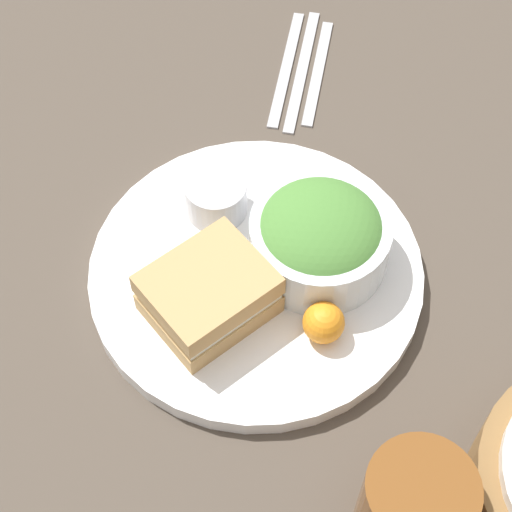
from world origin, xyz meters
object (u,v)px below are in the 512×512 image
Objects in this scene: salad_bowl at (320,237)px; dressing_cup at (216,197)px; plate at (256,273)px; fork at (286,67)px; knife at (302,69)px; drink_glass at (413,510)px; spoon at (318,71)px; sandwich at (209,294)px.

salad_bowl reaches higher than dressing_cup.
salad_bowl reaches higher than plate.
knife is (-0.01, 0.02, 0.00)m from fork.
drink_glass reaches higher than salad_bowl.
dressing_cup reaches higher than plate.
salad_bowl is 0.27m from spoon.
salad_bowl is at bearing 138.71° from plate.
dressing_cup is at bearing -113.53° from plate.
salad_bowl is 2.16× the size of dressing_cup.
dressing_cup is 0.23m from spoon.
sandwich is 2.03× the size of dressing_cup.
drink_glass is at bearing 76.76° from sandwich.
plate is at bearing -116.48° from drink_glass.
spoon is at bearing -90.00° from knife.
dressing_cup is (0.01, -0.11, -0.01)m from salad_bowl.
spoon is at bearing -137.55° from drink_glass.
plate is at bearing 66.47° from dressing_cup.
sandwich reaches higher than dressing_cup.
drink_glass reaches higher than knife.
knife is at bearing -90.00° from fork.
spoon is at bearing -145.45° from salad_bowl.
fork is (-0.24, -0.14, -0.01)m from plate.
plate is 2.58× the size of sandwich.
plate reaches higher than knife.
fork is (-0.30, -0.14, -0.04)m from sandwich.
knife and spoon have the same top height.
dressing_cup is at bearing 171.76° from fork.
salad_bowl is at bearing -164.33° from fork.
dressing_cup is (-0.09, -0.07, -0.01)m from sandwich.
plate is 3.01× the size of drink_glass.
drink_glass is at bearing -164.04° from spoon.
spoon is at bearing -157.17° from plate.
drink_glass is (0.15, 0.31, 0.01)m from dressing_cup.
sandwich is 0.66× the size of fork.
sandwich is at bearing -23.40° from salad_bowl.
sandwich reaches higher than plate.
sandwich is at bearing 177.47° from fork.
salad_bowl reaches higher than fork.
fork is (-0.36, -0.38, -0.05)m from drink_glass.
plate is at bearing 176.34° from spoon.
drink_glass reaches higher than sandwich.
knife is at bearing -166.24° from dressing_cup.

